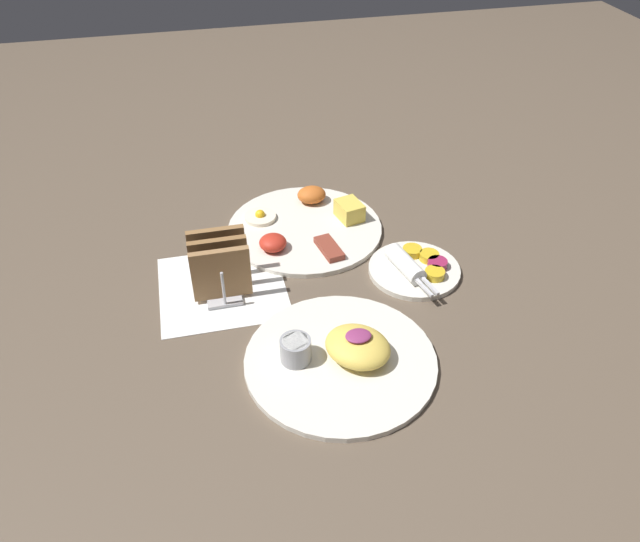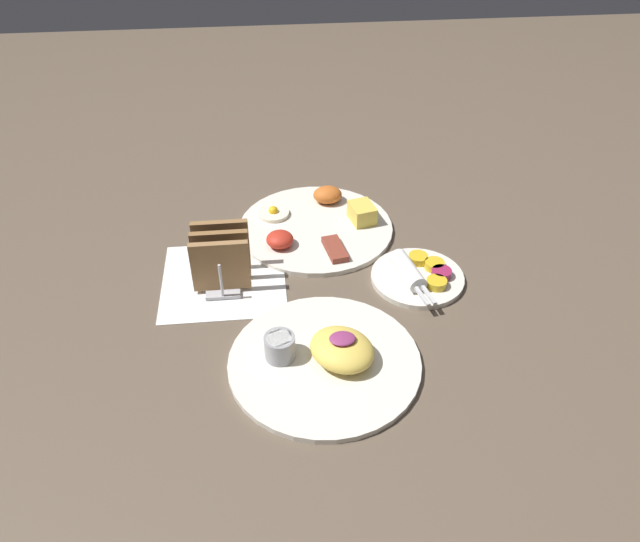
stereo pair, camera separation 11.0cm
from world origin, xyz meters
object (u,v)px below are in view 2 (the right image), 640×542
object	(u,v)px
plate_condiments	(418,275)
toast_rack	(221,257)
plate_breakfast	(317,225)
plate_foreground	(326,357)

from	to	relation	value
plate_condiments	toast_rack	size ratio (longest dim) A/B	1.59
plate_breakfast	plate_condiments	xyz separation A→B (m)	(0.16, -0.18, 0.00)
plate_breakfast	plate_foreground	size ratio (longest dim) A/B	1.03
plate_foreground	toast_rack	xyz separation A→B (m)	(-0.16, 0.22, 0.04)
plate_breakfast	toast_rack	size ratio (longest dim) A/B	2.65
plate_condiments	plate_foreground	distance (m)	0.27
plate_breakfast	plate_foreground	bearing A→B (deg)	-93.47
plate_foreground	plate_condiments	bearing A→B (deg)	45.13
plate_condiments	toast_rack	bearing A→B (deg)	174.24
plate_breakfast	plate_foreground	distance (m)	0.37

